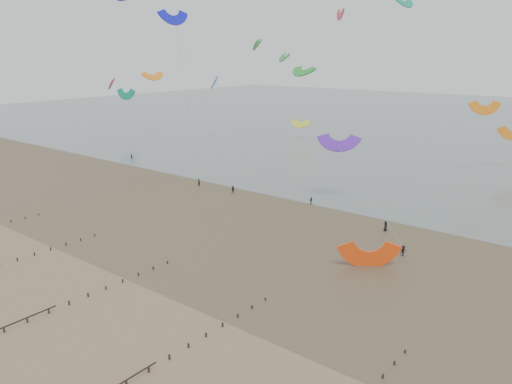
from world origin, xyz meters
TOP-DOWN VIEW (x-y plane):
  - ground at (0.00, 0.00)m, footprint 500.00×500.00m
  - sea_and_shore at (-4.08, 34.40)m, footprint 500.00×665.00m
  - kitesurfer_lead at (-23.24, 45.97)m, footprint 0.72×0.52m
  - kitesurfers at (24.54, 46.33)m, footprint 132.80×20.54m
  - grounded_kite at (27.30, 29.46)m, footprint 9.64×9.34m
  - kites_airborne at (-21.72, 90.60)m, footprint 255.58×117.31m

SIDE VIEW (x-z plane):
  - ground at x=0.00m, z-range 0.00..0.00m
  - grounded_kite at x=27.30m, z-range -2.09..2.09m
  - sea_and_shore at x=-4.08m, z-range -0.01..0.02m
  - kitesurfers at x=24.54m, z-range -0.06..1.74m
  - kitesurfer_lead at x=-23.24m, z-range 0.00..1.85m
  - kites_airborne at x=-21.72m, z-range -0.23..42.65m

